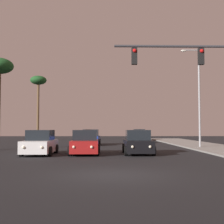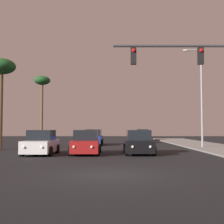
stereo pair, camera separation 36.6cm
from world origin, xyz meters
name	(u,v)px [view 1 (the left image)]	position (x,y,z in m)	size (l,w,h in m)	color
ground_plane	(112,175)	(0.00, 0.00, 0.00)	(120.00, 120.00, 0.00)	black
car_blue	(91,138)	(-1.85, 21.36, 0.76)	(2.04, 4.34, 1.68)	navy
car_red	(85,143)	(-1.68, 9.50, 0.76)	(2.04, 4.33, 1.68)	maroon
car_silver	(139,135)	(4.60, 33.41, 0.76)	(2.04, 4.33, 1.68)	#B7B7BC
car_black	(138,143)	(2.00, 9.65, 0.76)	(2.04, 4.31, 1.68)	black
car_white	(40,143)	(-4.73, 9.24, 0.76)	(2.04, 4.32, 1.68)	silver
traffic_light_mast	(209,74)	(5.34, 4.34, 4.73)	(7.31, 0.36, 6.50)	#38383D
street_lamp	(198,92)	(8.15, 15.94, 5.12)	(1.74, 0.24, 9.00)	#99999E
palm_tree_far	(38,84)	(-10.30, 34.00, 8.36)	(2.40, 2.40, 9.61)	brown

